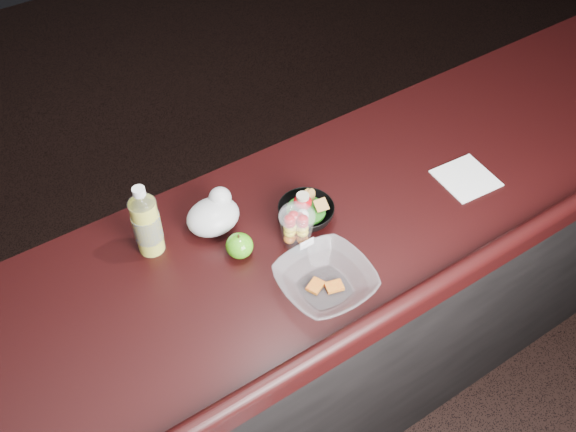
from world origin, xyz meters
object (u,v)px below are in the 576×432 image
object	(u,v)px
takeout_bowl	(325,281)
green_apple	(239,246)
fruit_cup	(297,227)
lemonade_bottle	(147,224)
snack_bowl	(306,212)

from	to	relation	value
takeout_bowl	green_apple	bearing A→B (deg)	119.78
fruit_cup	green_apple	bearing A→B (deg)	159.76
lemonade_bottle	takeout_bowl	world-z (taller)	lemonade_bottle
green_apple	fruit_cup	bearing A→B (deg)	-20.24
green_apple	snack_bowl	bearing A→B (deg)	2.29
lemonade_bottle	snack_bowl	xyz separation A→B (m)	(0.41, -0.14, -0.07)
fruit_cup	takeout_bowl	xyz separation A→B (m)	(-0.02, -0.16, -0.04)
lemonade_bottle	fruit_cup	bearing A→B (deg)	-31.29
fruit_cup	lemonade_bottle	bearing A→B (deg)	148.71
lemonade_bottle	snack_bowl	world-z (taller)	lemonade_bottle
fruit_cup	snack_bowl	xyz separation A→B (m)	(0.07, 0.06, -0.04)
snack_bowl	fruit_cup	bearing A→B (deg)	-139.08
green_apple	takeout_bowl	world-z (taller)	green_apple
fruit_cup	takeout_bowl	bearing A→B (deg)	-97.69
fruit_cup	green_apple	distance (m)	0.16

